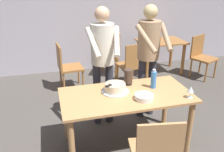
# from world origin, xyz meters

# --- Properties ---
(ground_plane) EXTENTS (14.00, 14.00, 0.00)m
(ground_plane) POSITION_xyz_m (0.00, 0.00, 0.00)
(ground_plane) COLOR #4C4742
(back_wall) EXTENTS (10.00, 0.12, 2.70)m
(back_wall) POSITION_xyz_m (0.00, 2.99, 1.35)
(back_wall) COLOR #ADA8B2
(back_wall) RESTS_ON ground_plane
(main_dining_table) EXTENTS (1.59, 0.80, 0.75)m
(main_dining_table) POSITION_xyz_m (0.00, 0.00, 0.63)
(main_dining_table) COLOR tan
(main_dining_table) RESTS_ON ground_plane
(cake_on_platter) EXTENTS (0.34, 0.34, 0.11)m
(cake_on_platter) POSITION_xyz_m (-0.11, 0.10, 0.80)
(cake_on_platter) COLOR silver
(cake_on_platter) RESTS_ON main_dining_table
(cake_knife) EXTENTS (0.25, 0.15, 0.02)m
(cake_knife) POSITION_xyz_m (-0.18, 0.07, 0.87)
(cake_knife) COLOR silver
(cake_knife) RESTS_ON cake_on_platter
(plate_stack) EXTENTS (0.22, 0.22, 0.06)m
(plate_stack) POSITION_xyz_m (0.16, -0.18, 0.78)
(plate_stack) COLOR white
(plate_stack) RESTS_ON main_dining_table
(wine_glass_near) EXTENTS (0.08, 0.08, 0.14)m
(wine_glass_near) POSITION_xyz_m (0.69, -0.28, 0.85)
(wine_glass_near) COLOR silver
(wine_glass_near) RESTS_ON main_dining_table
(water_bottle) EXTENTS (0.07, 0.07, 0.25)m
(water_bottle) POSITION_xyz_m (0.39, 0.09, 0.86)
(water_bottle) COLOR #387AC6
(water_bottle) RESTS_ON main_dining_table
(hurricane_lamp) EXTENTS (0.11, 0.11, 0.21)m
(hurricane_lamp) POSITION_xyz_m (0.11, 0.26, 0.86)
(hurricane_lamp) COLOR black
(hurricane_lamp) RESTS_ON main_dining_table
(person_cutting_cake) EXTENTS (0.47, 0.56, 1.72)m
(person_cutting_cake) POSITION_xyz_m (-0.15, 0.61, 1.08)
(person_cutting_cake) COLOR #2D2D38
(person_cutting_cake) RESTS_ON ground_plane
(person_standing_beside) EXTENTS (0.46, 0.57, 1.72)m
(person_standing_beside) POSITION_xyz_m (0.55, 0.64, 1.08)
(person_standing_beside) COLOR #2D2D38
(person_standing_beside) RESTS_ON ground_plane
(chair_near_side) EXTENTS (0.51, 0.51, 0.90)m
(chair_near_side) POSITION_xyz_m (0.05, -0.78, 0.49)
(chair_near_side) COLOR tan
(chair_near_side) RESTS_ON ground_plane
(background_table) EXTENTS (1.00, 0.70, 0.74)m
(background_table) POSITION_xyz_m (1.56, 2.29, 0.58)
(background_table) COLOR #9E6633
(background_table) RESTS_ON ground_plane
(background_chair_0) EXTENTS (0.58, 0.58, 0.90)m
(background_chair_0) POSITION_xyz_m (0.48, 2.40, 0.49)
(background_chair_0) COLOR #9E6633
(background_chair_0) RESTS_ON ground_plane
(background_chair_1) EXTENTS (0.48, 0.48, 0.90)m
(background_chair_1) POSITION_xyz_m (-0.55, 1.93, 0.49)
(background_chair_1) COLOR #9E6633
(background_chair_1) RESTS_ON ground_plane
(background_chair_2) EXTENTS (0.52, 0.52, 0.90)m
(background_chair_2) POSITION_xyz_m (0.68, 1.71, 0.49)
(background_chair_2) COLOR #9E6633
(background_chair_2) RESTS_ON ground_plane
(background_chair_3) EXTENTS (0.58, 0.58, 0.90)m
(background_chair_3) POSITION_xyz_m (2.30, 1.82, 0.49)
(background_chair_3) COLOR #9E6633
(background_chair_3) RESTS_ON ground_plane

